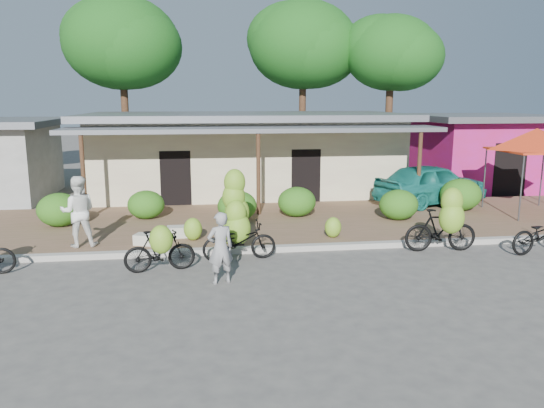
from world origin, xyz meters
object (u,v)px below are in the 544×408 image
at_px(bike_center, 237,225).
at_px(vendor, 220,248).
at_px(sack_near, 182,231).
at_px(bystander, 78,212).
at_px(tree_center_right, 299,43).
at_px(tree_near_right, 387,51).
at_px(bike_left, 160,249).
at_px(bike_far_right, 543,234).
at_px(red_canopy, 536,139).
at_px(teal_van, 431,184).
at_px(bike_right, 444,225).
at_px(sack_far, 149,239).
at_px(tree_far_center, 118,41).

bearing_deg(bike_center, vendor, 159.22).
distance_m(bike_center, vendor, 1.93).
distance_m(sack_near, bystander, 2.82).
bearing_deg(tree_center_right, tree_near_right, -26.57).
height_order(bike_left, bystander, bystander).
relative_size(tree_near_right, bike_far_right, 3.94).
bearing_deg(vendor, bike_center, -121.55).
distance_m(red_canopy, sack_near, 11.98).
bearing_deg(teal_van, bike_right, 138.73).
distance_m(bike_far_right, sack_far, 10.29).
bearing_deg(bike_far_right, bike_center, 74.76).
height_order(tree_far_center, tree_center_right, tree_center_right).
bearing_deg(bike_far_right, sack_far, 70.01).
height_order(bike_center, sack_far, bike_center).
bearing_deg(teal_van, tree_far_center, 33.27).
bearing_deg(tree_far_center, bystander, -87.45).
xyz_separation_m(red_canopy, bike_center, (-10.22, -3.42, -1.79)).
bearing_deg(bike_center, red_canopy, -77.44).
height_order(sack_near, teal_van, teal_van).
bearing_deg(teal_van, vendor, 112.12).
relative_size(red_canopy, sack_near, 4.12).
distance_m(tree_far_center, teal_van, 16.28).
distance_m(bike_center, bike_far_right, 7.89).
distance_m(bike_right, vendor, 5.97).
bearing_deg(sack_near, tree_near_right, 48.90).
bearing_deg(vendor, tree_center_right, -122.75).
distance_m(vendor, teal_van, 10.80).
bearing_deg(bike_right, bike_center, 90.14).
bearing_deg(sack_far, sack_near, 39.57).
bearing_deg(sack_far, bystander, 177.08).
bearing_deg(bystander, red_canopy, -177.11).
bearing_deg(bystander, tree_center_right, -127.42).
distance_m(tree_near_right, bike_far_right, 14.86).
bearing_deg(red_canopy, sack_far, -169.34).
xyz_separation_m(tree_center_right, bystander, (-8.41, -13.82, -5.69)).
height_order(tree_far_center, sack_near, tree_far_center).
distance_m(tree_far_center, tree_near_right, 13.09).
distance_m(tree_near_right, bystander, 17.90).
xyz_separation_m(sack_far, teal_van, (9.80, 4.29, 0.61)).
bearing_deg(bike_left, bystander, 37.79).
relative_size(tree_center_right, bystander, 4.76).
relative_size(red_canopy, bike_right, 1.82).
distance_m(tree_far_center, tree_center_right, 9.01).
height_order(red_canopy, bike_right, red_canopy).
height_order(bike_far_right, vendor, vendor).
distance_m(sack_far, teal_van, 10.72).
height_order(bike_right, bystander, bystander).
distance_m(tree_center_right, bike_far_right, 17.26).
xyz_separation_m(bike_left, vendor, (1.35, -0.89, 0.23)).
height_order(bike_left, vendor, vendor).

